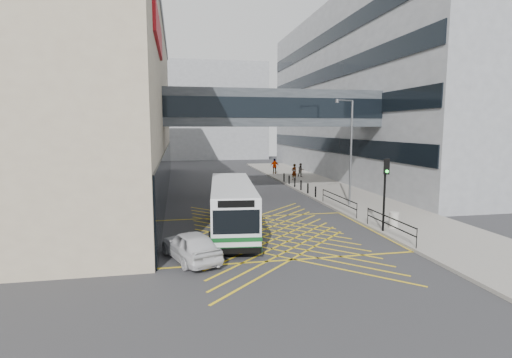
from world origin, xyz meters
TOP-DOWN VIEW (x-y plane):
  - ground at (0.00, 0.00)m, footprint 120.00×120.00m
  - building_whsmith at (-17.98, 16.00)m, footprint 24.17×42.00m
  - building_right at (23.98, 24.00)m, footprint 24.09×44.00m
  - building_far at (-2.00, 60.00)m, footprint 28.00×16.00m
  - skybridge at (3.00, 12.00)m, footprint 20.00×4.10m
  - pavement at (9.00, 15.00)m, footprint 6.00×54.00m
  - box_junction at (0.00, 0.00)m, footprint 12.00×9.00m
  - bus at (-1.99, 0.94)m, footprint 3.29×10.22m
  - car_white at (-4.50, -3.67)m, footprint 3.19×4.70m
  - car_dark at (-0.38, 10.62)m, footprint 2.59×4.40m
  - car_silver at (0.74, 20.67)m, footprint 2.74×4.32m
  - traffic_light at (6.22, -1.26)m, footprint 0.32×0.49m
  - street_lamp at (7.47, 6.30)m, footprint 1.71×0.85m
  - litter_bin at (7.21, -0.62)m, footprint 0.53×0.53m
  - kerb_railings at (6.15, 1.78)m, footprint 0.05×12.54m
  - bollards at (6.25, 15.00)m, footprint 0.14×10.14m
  - pedestrian_a at (7.73, 21.20)m, footprint 0.83×0.72m
  - pedestrian_b at (9.22, 23.42)m, footprint 0.79×0.47m
  - pedestrian_c at (7.01, 27.25)m, footprint 1.18×0.66m

SIDE VIEW (x-z plane):
  - ground at x=0.00m, z-range 0.00..0.00m
  - box_junction at x=0.00m, z-range 0.00..0.01m
  - pavement at x=9.00m, z-range 0.00..0.16m
  - bollards at x=6.25m, z-range 0.16..1.06m
  - litter_bin at x=7.21m, z-range 0.16..1.07m
  - car_silver at x=0.74m, z-range 0.00..1.25m
  - car_dark at x=-0.38m, z-range 0.00..1.29m
  - car_white at x=-4.50m, z-range 0.00..1.39m
  - kerb_railings at x=6.15m, z-range 0.38..1.38m
  - pedestrian_b at x=9.22m, z-range 0.16..1.76m
  - pedestrian_a at x=7.73m, z-range 0.16..1.92m
  - pedestrian_c at x=7.01m, z-range 0.16..2.06m
  - bus at x=-1.99m, z-range 0.10..2.92m
  - traffic_light at x=6.22m, z-range 0.77..4.85m
  - street_lamp at x=7.47m, z-range 0.70..8.45m
  - skybridge at x=3.00m, z-range 6.00..9.00m
  - building_whsmith at x=-17.98m, z-range 0.00..16.00m
  - building_far at x=-2.00m, z-range 0.00..18.00m
  - building_right at x=23.98m, z-range 0.00..20.00m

